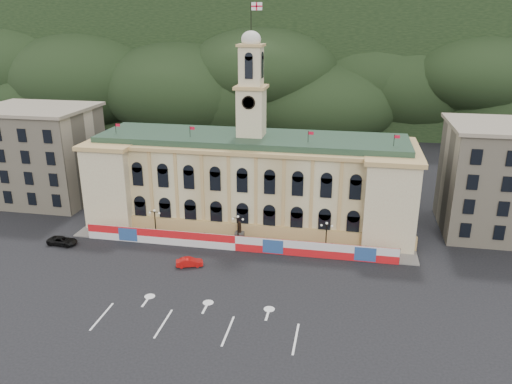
% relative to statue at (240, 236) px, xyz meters
% --- Properties ---
extents(ground, '(260.00, 260.00, 0.00)m').
position_rel_statue_xyz_m(ground, '(0.00, -18.00, -1.19)').
color(ground, black).
rests_on(ground, ground).
extents(lane_markings, '(26.00, 10.00, 0.02)m').
position_rel_statue_xyz_m(lane_markings, '(0.00, -23.00, -1.18)').
color(lane_markings, white).
rests_on(lane_markings, ground).
extents(hill_ridge, '(230.00, 80.00, 64.00)m').
position_rel_statue_xyz_m(hill_ridge, '(0.03, 103.99, 18.30)').
color(hill_ridge, black).
rests_on(hill_ridge, ground).
extents(city_hall, '(56.20, 17.60, 37.10)m').
position_rel_statue_xyz_m(city_hall, '(0.00, 9.63, 6.66)').
color(city_hall, beige).
rests_on(city_hall, ground).
extents(side_building_left, '(21.00, 17.00, 18.60)m').
position_rel_statue_xyz_m(side_building_left, '(-43.00, 12.93, 8.14)').
color(side_building_left, '#B6A78C').
rests_on(side_building_left, ground).
extents(side_building_right, '(21.00, 17.00, 18.60)m').
position_rel_statue_xyz_m(side_building_right, '(43.00, 12.93, 8.14)').
color(side_building_right, '#B6A78C').
rests_on(side_building_right, ground).
extents(hoarding_fence, '(50.00, 0.44, 2.50)m').
position_rel_statue_xyz_m(hoarding_fence, '(0.06, -2.93, 0.06)').
color(hoarding_fence, red).
rests_on(hoarding_fence, ground).
extents(pavement, '(56.00, 5.50, 0.16)m').
position_rel_statue_xyz_m(pavement, '(0.00, -0.25, -1.11)').
color(pavement, slate).
rests_on(pavement, ground).
extents(statue, '(1.40, 1.40, 3.72)m').
position_rel_statue_xyz_m(statue, '(0.00, 0.00, 0.00)').
color(statue, '#595651').
rests_on(statue, ground).
extents(lamp_left, '(1.96, 0.44, 5.15)m').
position_rel_statue_xyz_m(lamp_left, '(-14.00, -1.00, 1.89)').
color(lamp_left, black).
rests_on(lamp_left, ground).
extents(lamp_center, '(1.96, 0.44, 5.15)m').
position_rel_statue_xyz_m(lamp_center, '(0.00, -1.00, 1.89)').
color(lamp_center, black).
rests_on(lamp_center, ground).
extents(lamp_right, '(1.96, 0.44, 5.15)m').
position_rel_statue_xyz_m(lamp_right, '(14.00, -1.00, 1.89)').
color(lamp_right, black).
rests_on(lamp_right, ground).
extents(red_sedan, '(3.83, 4.81, 1.30)m').
position_rel_statue_xyz_m(red_sedan, '(-5.45, -9.41, -0.53)').
color(red_sedan, '#BC0F0D').
rests_on(red_sedan, ground).
extents(black_suv, '(2.68, 5.05, 1.34)m').
position_rel_statue_xyz_m(black_suv, '(-27.94, -6.24, -0.51)').
color(black_suv, black).
rests_on(black_suv, ground).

